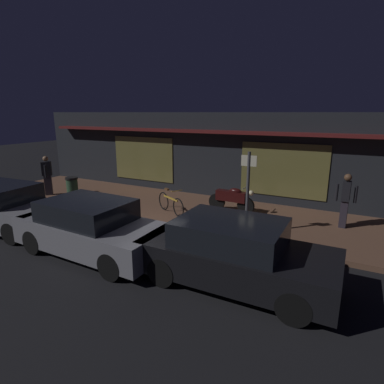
{
  "coord_description": "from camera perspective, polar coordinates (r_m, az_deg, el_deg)",
  "views": [
    {
      "loc": [
        5.55,
        -6.77,
        3.59
      ],
      "look_at": [
        0.73,
        2.4,
        0.95
      ],
      "focal_mm": 29.27,
      "sensor_mm": 36.0,
      "label": 1
    }
  ],
  "objects": [
    {
      "name": "trash_bin",
      "position": [
        13.49,
        -20.96,
        0.61
      ],
      "size": [
        0.48,
        0.48,
        0.93
      ],
      "color": "#2D4C33",
      "rests_on": "sidewalk_slab"
    },
    {
      "name": "person_bystander",
      "position": [
        10.58,
        26.15,
        -1.23
      ],
      "size": [
        0.61,
        0.39,
        1.67
      ],
      "color": "#28232D",
      "rests_on": "sidewalk_slab"
    },
    {
      "name": "storefront_building",
      "position": [
        14.4,
        4.87,
        7.12
      ],
      "size": [
        18.0,
        3.3,
        3.6
      ],
      "color": "black",
      "rests_on": "ground_plane"
    },
    {
      "name": "motorcycle",
      "position": [
        11.13,
        7.31,
        -1.16
      ],
      "size": [
        1.7,
        0.55,
        0.97
      ],
      "color": "black",
      "rests_on": "sidewalk_slab"
    },
    {
      "name": "bicycle_parked",
      "position": [
        10.95,
        -3.91,
        -2.09
      ],
      "size": [
        1.49,
        0.81,
        0.91
      ],
      "color": "black",
      "rests_on": "sidewalk_slab"
    },
    {
      "name": "ground_plane",
      "position": [
        9.47,
        -10.83,
        -8.27
      ],
      "size": [
        60.0,
        60.0,
        0.0
      ],
      "primitive_type": "plane",
      "color": "black"
    },
    {
      "name": "parked_car_near",
      "position": [
        11.55,
        -31.23,
        -2.31
      ],
      "size": [
        4.2,
        2.01,
        1.42
      ],
      "color": "black",
      "rests_on": "ground_plane"
    },
    {
      "name": "parked_car_across",
      "position": [
        6.79,
        7.67,
        -11.01
      ],
      "size": [
        4.1,
        1.79,
        1.42
      ],
      "color": "black",
      "rests_on": "ground_plane"
    },
    {
      "name": "person_photographer",
      "position": [
        14.64,
        -24.88,
        2.88
      ],
      "size": [
        0.48,
        0.51,
        1.67
      ],
      "color": "#28232D",
      "rests_on": "sidewalk_slab"
    },
    {
      "name": "sidewalk_slab",
      "position": [
        11.78,
        -1.77,
        -3.08
      ],
      "size": [
        18.0,
        4.0,
        0.15
      ],
      "primitive_type": "cube",
      "color": "brown",
      "rests_on": "ground_plane"
    },
    {
      "name": "sign_post",
      "position": [
        8.95,
        10.12,
        0.62
      ],
      "size": [
        0.44,
        0.09,
        2.4
      ],
      "color": "#47474C",
      "rests_on": "sidewalk_slab"
    },
    {
      "name": "parked_car_far",
      "position": [
        8.54,
        -17.87,
        -6.19
      ],
      "size": [
        4.15,
        1.89,
        1.42
      ],
      "color": "black",
      "rests_on": "ground_plane"
    }
  ]
}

